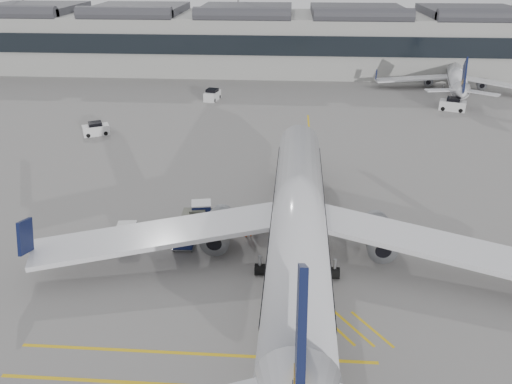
# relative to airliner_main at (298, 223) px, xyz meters

# --- Properties ---
(ground) EXTENTS (220.00, 220.00, 0.00)m
(ground) POSITION_rel_airliner_main_xyz_m (-8.16, -0.57, -3.46)
(ground) COLOR gray
(ground) RESTS_ON ground
(terminal) EXTENTS (200.00, 20.45, 12.40)m
(terminal) POSITION_rel_airliner_main_xyz_m (-8.16, 71.35, 2.68)
(terminal) COLOR #9E9E99
(terminal) RESTS_ON ground
(apron_markings) EXTENTS (0.25, 60.00, 0.01)m
(apron_markings) POSITION_rel_airliner_main_xyz_m (1.84, 9.43, -3.46)
(apron_markings) COLOR gold
(apron_markings) RESTS_ON ground
(airliner_main) EXTENTS (40.58, 44.33, 11.79)m
(airliner_main) POSITION_rel_airliner_main_xyz_m (0.00, 0.00, 0.00)
(airliner_main) COLOR silver
(airliner_main) RESTS_ON ground
(airliner_far) EXTENTS (27.16, 29.99, 8.08)m
(airliner_far) POSITION_rel_airliner_main_xyz_m (28.02, 56.26, -1.09)
(airliner_far) COLOR silver
(airliner_far) RESTS_ON ground
(belt_loader) EXTENTS (4.45, 2.84, 1.78)m
(belt_loader) POSITION_rel_airliner_main_xyz_m (-0.75, 5.33, -2.94)
(belt_loader) COLOR silver
(belt_loader) RESTS_ON ground
(baggage_cart_a) EXTENTS (1.78, 1.49, 1.80)m
(baggage_cart_a) POSITION_rel_airliner_main_xyz_m (-3.25, 4.99, -2.50)
(baggage_cart_a) COLOR gray
(baggage_cart_a) RESTS_ON ground
(baggage_cart_b) EXTENTS (2.08, 1.82, 1.94)m
(baggage_cart_b) POSITION_rel_airliner_main_xyz_m (-8.59, 5.86, -2.42)
(baggage_cart_b) COLOR gray
(baggage_cart_b) RESTS_ON ground
(baggage_cart_c) EXTENTS (1.79, 1.49, 1.85)m
(baggage_cart_c) POSITION_rel_airliner_main_xyz_m (-9.34, 1.32, -2.47)
(baggage_cart_c) COLOR gray
(baggage_cart_c) RESTS_ON ground
(baggage_cart_d) EXTENTS (1.82, 1.57, 1.74)m
(baggage_cart_d) POSITION_rel_airliner_main_xyz_m (-14.20, 1.91, -2.53)
(baggage_cart_d) COLOR gray
(baggage_cart_d) RESTS_ON ground
(ramp_agent_a) EXTENTS (0.69, 0.67, 1.60)m
(ramp_agent_a) POSITION_rel_airliner_main_xyz_m (-0.06, 5.82, -2.66)
(ramp_agent_a) COLOR #EA580C
(ramp_agent_a) RESTS_ON ground
(ramp_agent_b) EXTENTS (1.05, 0.93, 1.81)m
(ramp_agent_b) POSITION_rel_airliner_main_xyz_m (-4.32, 3.66, -2.56)
(ramp_agent_b) COLOR #FF5C0D
(ramp_agent_b) RESTS_ON ground
(pushback_tug) EXTENTS (2.90, 1.84, 1.60)m
(pushback_tug) POSITION_rel_airliner_main_xyz_m (-8.81, 5.44, -2.75)
(pushback_tug) COLOR #595A4D
(pushback_tug) RESTS_ON ground
(safety_cone_nose) EXTENTS (0.32, 0.32, 0.45)m
(safety_cone_nose) POSITION_rel_airliner_main_xyz_m (-0.81, 20.94, -3.24)
(safety_cone_nose) COLOR #F24C0A
(safety_cone_nose) RESTS_ON ground
(safety_cone_engine) EXTENTS (0.35, 0.35, 0.48)m
(safety_cone_engine) POSITION_rel_airliner_main_xyz_m (2.92, 6.63, -3.22)
(safety_cone_engine) COLOR #F24C0A
(safety_cone_engine) RESTS_ON ground
(service_van_left) EXTENTS (3.78, 3.04, 1.74)m
(service_van_left) POSITION_rel_airliner_main_xyz_m (-26.72, 28.58, -2.69)
(service_van_left) COLOR silver
(service_van_left) RESTS_ON ground
(service_van_mid) EXTENTS (2.52, 3.89, 1.85)m
(service_van_mid) POSITION_rel_airliner_main_xyz_m (-13.73, 46.88, -2.64)
(service_van_mid) COLOR silver
(service_van_mid) RESTS_ON ground
(service_van_right) EXTENTS (4.27, 3.10, 1.98)m
(service_van_right) POSITION_rel_airliner_main_xyz_m (24.17, 43.57, -2.58)
(service_van_right) COLOR silver
(service_van_right) RESTS_ON ground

